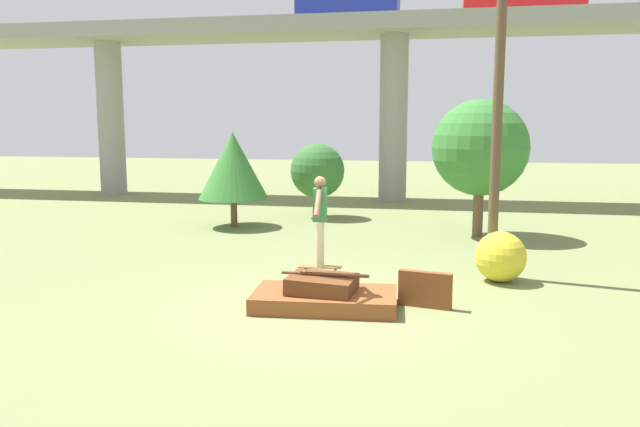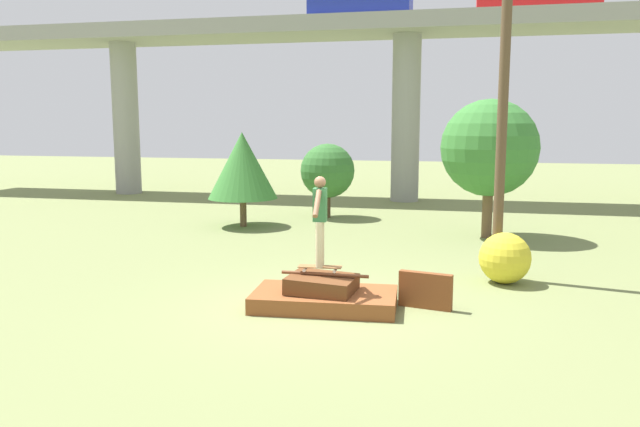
% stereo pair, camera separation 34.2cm
% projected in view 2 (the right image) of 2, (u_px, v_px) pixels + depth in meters
% --- Properties ---
extents(ground_plane, '(80.00, 80.00, 0.00)m').
position_uv_depth(ground_plane, '(325.00, 307.00, 10.62)').
color(ground_plane, olive).
extents(scrap_pile, '(2.51, 1.47, 0.61)m').
position_uv_depth(scrap_pile, '(324.00, 296.00, 10.59)').
color(scrap_pile, brown).
rests_on(scrap_pile, ground_plane).
extents(scrap_plank_loose, '(0.92, 0.32, 0.62)m').
position_uv_depth(scrap_plank_loose, '(425.00, 290.00, 10.54)').
color(scrap_plank_loose, brown).
rests_on(scrap_plank_loose, ground_plane).
extents(skateboard, '(0.75, 0.27, 0.09)m').
position_uv_depth(skateboard, '(320.00, 267.00, 10.62)').
color(skateboard, brown).
rests_on(skateboard, scrap_pile).
extents(skater, '(0.23, 1.09, 1.54)m').
position_uv_depth(skater, '(320.00, 215.00, 10.49)').
color(skater, '#C6B78E').
rests_on(skater, skateboard).
extents(highway_overpass, '(44.00, 3.37, 7.07)m').
position_uv_depth(highway_overpass, '(407.00, 45.00, 23.97)').
color(highway_overpass, gray).
rests_on(highway_overpass, ground_plane).
extents(car_on_overpass_mid, '(3.82, 1.73, 1.40)m').
position_uv_depth(car_on_overpass_mid, '(359.00, 2.00, 23.67)').
color(car_on_overpass_mid, '#1E2D9E').
rests_on(car_on_overpass_mid, highway_overpass).
extents(utility_pole, '(1.30, 0.20, 8.90)m').
position_uv_depth(utility_pole, '(505.00, 46.00, 11.95)').
color(utility_pole, brown).
rests_on(utility_pole, ground_plane).
extents(tree_behind_left, '(1.77, 1.77, 2.43)m').
position_uv_depth(tree_behind_left, '(328.00, 171.00, 20.32)').
color(tree_behind_left, '#4C3823').
rests_on(tree_behind_left, ground_plane).
extents(tree_behind_right, '(2.60, 2.60, 3.74)m').
position_uv_depth(tree_behind_right, '(490.00, 148.00, 16.66)').
color(tree_behind_right, brown).
rests_on(tree_behind_right, ground_plane).
extents(tree_mid_back, '(2.08, 2.08, 2.83)m').
position_uv_depth(tree_mid_back, '(242.00, 166.00, 18.55)').
color(tree_mid_back, brown).
rests_on(tree_mid_back, ground_plane).
extents(bush_yellow_flowering, '(1.00, 1.00, 1.00)m').
position_uv_depth(bush_yellow_flowering, '(505.00, 258.00, 12.15)').
color(bush_yellow_flowering, gold).
rests_on(bush_yellow_flowering, ground_plane).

